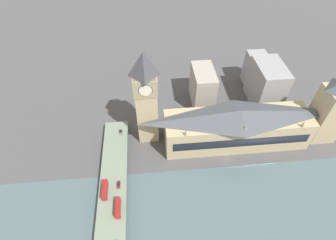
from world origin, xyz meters
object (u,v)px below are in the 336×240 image
Objects in this scene: parliament_hall at (237,127)px; double_decker_bus_mid at (118,208)px; clock_tower at (146,96)px; road_bridge at (112,211)px; victoria_tower at (331,110)px; double_decker_bus_lead at (105,190)px; car_southbound_lead at (121,132)px; car_northbound_lead at (119,184)px.

parliament_hall is 8.88× the size of double_decker_bus_mid.
parliament_hall reaches higher than double_decker_bus_mid.
road_bridge is at bearing 158.52° from clock_tower.
clock_tower is at bearing 84.75° from victoria_tower.
victoria_tower is 4.63× the size of double_decker_bus_lead.
car_southbound_lead is (45.25, -7.32, -2.09)m from double_decker_bus_lead.
double_decker_bus_lead is (-46.45, 26.56, -27.54)m from clock_tower.
parliament_hall is 90.76m from double_decker_bus_mid.
car_northbound_lead is 1.03× the size of car_southbound_lead.
parliament_hall is 0.72× the size of road_bridge.
double_decker_bus_mid is (-0.14, -3.91, 3.83)m from road_bridge.
car_northbound_lead is at bearing 1.54° from double_decker_bus_mid.
car_northbound_lead reaches higher than road_bridge.
double_decker_bus_lead is at bearing 112.54° from parliament_hall.
car_southbound_lead is (-1.20, 19.24, -29.63)m from clock_tower.
double_decker_bus_lead is at bearing 18.90° from road_bridge.
victoria_tower reaches higher than parliament_hall.
road_bridge is 12.54m from double_decker_bus_lead.
car_northbound_lead is at bearing 155.73° from clock_tower.
car_southbound_lead is (56.65, 0.44, -1.97)m from double_decker_bus_mid.
clock_tower is 55.31m from car_northbound_lead.
clock_tower is 1.28× the size of victoria_tower.
car_northbound_lead is (-31.61, 138.65, -17.66)m from victoria_tower.
double_decker_bus_lead is 2.40× the size of car_northbound_lead.
double_decker_bus_mid reaches higher than car_northbound_lead.
victoria_tower reaches higher than car_southbound_lead.
parliament_hall is at bearing -60.19° from road_bridge.
car_northbound_lead is at bearing 112.04° from parliament_hall.
parliament_hall is 92.54m from double_decker_bus_lead.
victoria_tower is 143.29m from car_northbound_lead.
car_northbound_lead reaches higher than car_southbound_lead.
car_southbound_lead is (56.51, -3.47, 1.86)m from road_bridge.
double_decker_bus_mid reaches higher than car_southbound_lead.
clock_tower is at bearing 79.36° from parliament_hall.
parliament_hall is 61.50m from victoria_tower.
car_southbound_lead is (9.78, 138.68, -17.69)m from victoria_tower.
car_northbound_lead is 41.39m from car_southbound_lead.
clock_tower is (11.04, 58.74, 21.81)m from parliament_hall.
clock_tower is 60.18m from double_decker_bus_lead.
victoria_tower is 4.87× the size of double_decker_bus_mid.
victoria_tower is 146.81m from double_decker_bus_mid.
parliament_hall is at bearing -67.46° from double_decker_bus_lead.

